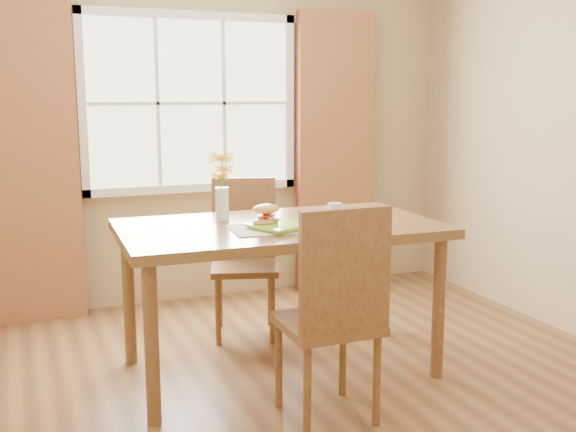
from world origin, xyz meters
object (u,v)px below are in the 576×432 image
(chair_far, at_px, (244,249))
(water_glass, at_px, (335,214))
(croissant_sandwich, at_px, (266,215))
(dining_table, at_px, (280,239))
(flower_vase, at_px, (222,180))
(chair_near, at_px, (335,307))

(chair_far, bearing_deg, water_glass, -55.61)
(croissant_sandwich, relative_size, water_glass, 1.32)
(dining_table, height_order, water_glass, water_glass)
(dining_table, height_order, flower_vase, flower_vase)
(dining_table, relative_size, chair_far, 1.75)
(dining_table, distance_m, croissant_sandwich, 0.23)
(chair_far, height_order, croissant_sandwich, chair_far)
(chair_far, distance_m, water_glass, 0.95)
(water_glass, bearing_deg, croissant_sandwich, 174.60)
(chair_far, bearing_deg, flower_vase, -102.88)
(dining_table, relative_size, chair_near, 1.67)
(dining_table, bearing_deg, flower_vase, 141.94)
(flower_vase, bearing_deg, chair_near, -74.22)
(chair_far, distance_m, flower_vase, 0.78)
(flower_vase, bearing_deg, dining_table, -39.79)
(chair_near, relative_size, chair_far, 1.05)
(dining_table, relative_size, flower_vase, 4.56)
(chair_near, height_order, water_glass, chair_near)
(croissant_sandwich, distance_m, flower_vase, 0.39)
(dining_table, xyz_separation_m, croissant_sandwich, (-0.12, -0.10, 0.16))
(dining_table, xyz_separation_m, flower_vase, (-0.26, 0.22, 0.32))
(flower_vase, bearing_deg, water_glass, -33.89)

